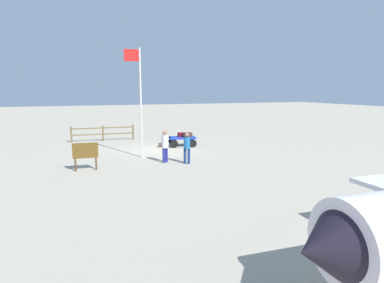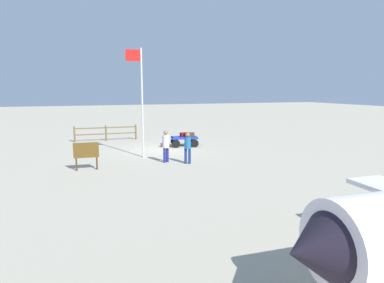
% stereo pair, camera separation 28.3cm
% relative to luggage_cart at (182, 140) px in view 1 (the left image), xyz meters
% --- Properties ---
extents(ground_plane, '(120.00, 120.00, 0.00)m').
position_rel_luggage_cart_xyz_m(ground_plane, '(1.87, 0.87, -0.45)').
color(ground_plane, '#AFA68F').
extents(luggage_cart, '(1.94, 1.51, 0.62)m').
position_rel_luggage_cart_xyz_m(luggage_cart, '(0.00, 0.00, 0.00)').
color(luggage_cart, '#1935B5').
rests_on(luggage_cart, ground).
extents(suitcase_tan, '(0.64, 0.45, 0.29)m').
position_rel_luggage_cart_xyz_m(suitcase_tan, '(-0.32, 0.20, 0.33)').
color(suitcase_tan, '#3A2B20').
rests_on(suitcase_tan, luggage_cart).
extents(suitcase_olive, '(0.53, 0.39, 0.26)m').
position_rel_luggage_cart_xyz_m(suitcase_olive, '(-0.07, -0.18, 0.31)').
color(suitcase_olive, maroon).
rests_on(suitcase_olive, luggage_cart).
extents(suitcase_navy, '(0.64, 0.45, 0.24)m').
position_rel_luggage_cart_xyz_m(suitcase_navy, '(1.25, -0.20, -0.33)').
color(suitcase_navy, '#442E23').
rests_on(suitcase_navy, ground).
extents(worker_lead, '(0.44, 0.44, 1.60)m').
position_rel_luggage_cart_xyz_m(worker_lead, '(1.47, 5.00, 0.48)').
color(worker_lead, navy).
rests_on(worker_lead, ground).
extents(worker_trailing, '(0.49, 0.49, 1.68)m').
position_rel_luggage_cart_xyz_m(worker_trailing, '(2.43, 4.34, 0.54)').
color(worker_trailing, navy).
rests_on(worker_trailing, ground).
extents(flagpole, '(0.88, 0.10, 5.95)m').
position_rel_luggage_cart_xyz_m(flagpole, '(3.37, 2.64, 3.03)').
color(flagpole, silver).
rests_on(flagpole, ground).
extents(signboard, '(1.15, 0.14, 1.31)m').
position_rel_luggage_cart_xyz_m(signboard, '(6.38, 4.70, 0.42)').
color(signboard, '#4C3319').
rests_on(signboard, ground).
extents(wooden_fence, '(4.50, 0.26, 1.14)m').
position_rel_luggage_cart_xyz_m(wooden_fence, '(4.68, -4.17, 0.21)').
color(wooden_fence, brown).
rests_on(wooden_fence, ground).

